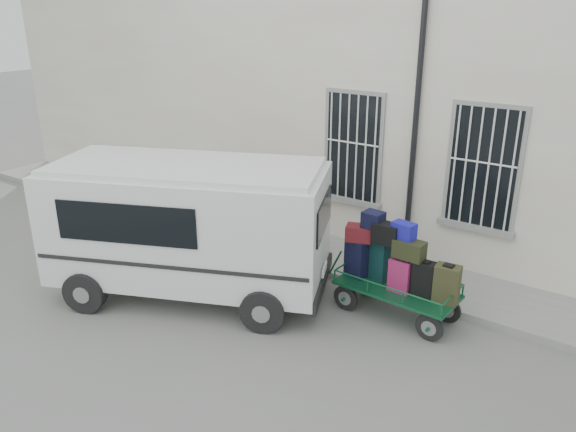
% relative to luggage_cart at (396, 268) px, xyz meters
% --- Properties ---
extents(ground, '(80.00, 80.00, 0.00)m').
position_rel_luggage_cart_xyz_m(ground, '(-1.65, -0.86, -0.89)').
color(ground, slate).
rests_on(ground, ground).
extents(building, '(24.00, 5.15, 6.00)m').
position_rel_luggage_cart_xyz_m(building, '(-1.65, 4.64, 2.11)').
color(building, beige).
rests_on(building, ground).
extents(sidewalk, '(24.00, 1.70, 0.15)m').
position_rel_luggage_cart_xyz_m(sidewalk, '(-1.65, 1.34, -0.82)').
color(sidewalk, gray).
rests_on(sidewalk, ground).
extents(luggage_cart, '(2.43, 1.02, 1.77)m').
position_rel_luggage_cart_xyz_m(luggage_cart, '(0.00, 0.00, 0.00)').
color(luggage_cart, black).
rests_on(luggage_cart, ground).
extents(van, '(5.30, 3.84, 2.49)m').
position_rel_luggage_cart_xyz_m(van, '(-3.38, -1.44, 0.53)').
color(van, white).
rests_on(van, ground).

